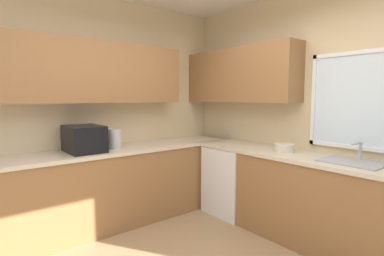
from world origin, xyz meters
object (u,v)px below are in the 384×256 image
(kettle, at_px, (115,139))
(microwave, at_px, (84,139))
(dishwasher, at_px, (233,180))
(bowl, at_px, (284,148))
(sink_assembly, at_px, (353,161))

(kettle, bearing_deg, microwave, -93.24)
(microwave, xyz_separation_m, kettle, (0.02, 0.35, -0.03))
(dishwasher, xyz_separation_m, kettle, (-0.64, -1.35, 0.59))
(kettle, xyz_separation_m, bowl, (1.37, 1.38, -0.07))
(kettle, height_order, bowl, kettle)
(dishwasher, xyz_separation_m, sink_assembly, (1.45, 0.04, 0.49))
(microwave, relative_size, sink_assembly, 0.92)
(sink_assembly, bearing_deg, bowl, -179.42)
(bowl, bearing_deg, microwave, -128.71)
(dishwasher, relative_size, sink_assembly, 1.67)
(kettle, xyz_separation_m, sink_assembly, (2.09, 1.38, -0.10))
(kettle, relative_size, bowl, 1.06)
(dishwasher, bearing_deg, kettle, -115.42)
(sink_assembly, bearing_deg, dishwasher, -178.53)
(sink_assembly, distance_m, bowl, 0.73)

